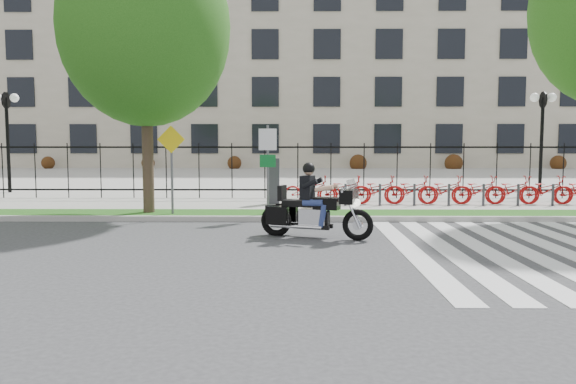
{
  "coord_description": "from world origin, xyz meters",
  "views": [
    {
      "loc": [
        -0.13,
        -11.16,
        2.15
      ],
      "look_at": [
        -0.29,
        3.0,
        0.91
      ],
      "focal_mm": 35.0,
      "sensor_mm": 36.0,
      "label": 1
    }
  ],
  "objects": [
    {
      "name": "motorcycle_rider",
      "position": [
        0.34,
        1.45,
        0.69
      ],
      "size": [
        2.56,
        1.31,
        2.06
      ],
      "color": "black",
      "rests_on": "ground"
    },
    {
      "name": "sign_pole_regulatory",
      "position": [
        -0.87,
        4.58,
        1.74
      ],
      "size": [
        0.5,
        0.09,
        2.5
      ],
      "color": "#59595B",
      "rests_on": "grass_verge"
    },
    {
      "name": "curb",
      "position": [
        0.0,
        4.1,
        0.07
      ],
      "size": [
        60.0,
        0.2,
        0.15
      ],
      "primitive_type": "cube",
      "color": "#A7A49D",
      "rests_on": "ground"
    },
    {
      "name": "sign_pole_warning",
      "position": [
        -3.58,
        4.58,
        1.74
      ],
      "size": [
        0.78,
        0.09,
        2.49
      ],
      "color": "#59595B",
      "rests_on": "grass_verge"
    },
    {
      "name": "street_tree_1",
      "position": [
        -4.35,
        4.95,
        5.38
      ],
      "size": [
        4.83,
        4.83,
        8.02
      ],
      "color": "#382C1E",
      "rests_on": "grass_verge"
    },
    {
      "name": "grass_verge",
      "position": [
        0.0,
        4.95,
        0.07
      ],
      "size": [
        60.0,
        1.5,
        0.15
      ],
      "primitive_type": "cube",
      "color": "#164E13",
      "rests_on": "ground"
    },
    {
      "name": "bike_share_station",
      "position": [
        4.73,
        7.2,
        0.62
      ],
      "size": [
        11.06,
        0.85,
        1.5
      ],
      "color": "#2D2D33",
      "rests_on": "sidewalk"
    },
    {
      "name": "iron_fence",
      "position": [
        0.0,
        9.2,
        1.15
      ],
      "size": [
        30.0,
        0.06,
        2.0
      ],
      "primitive_type": null,
      "color": "black",
      "rests_on": "sidewalk"
    },
    {
      "name": "ground",
      "position": [
        0.0,
        0.0,
        0.0
      ],
      "size": [
        120.0,
        120.0,
        0.0
      ],
      "primitive_type": "plane",
      "color": "#333436",
      "rests_on": "ground"
    },
    {
      "name": "plaza",
      "position": [
        0.0,
        25.0,
        0.05
      ],
      "size": [
        80.0,
        34.0,
        0.1
      ],
      "primitive_type": "cube",
      "color": "#A9A79F",
      "rests_on": "ground"
    },
    {
      "name": "sidewalk",
      "position": [
        0.0,
        7.45,
        0.07
      ],
      "size": [
        60.0,
        3.5,
        0.15
      ],
      "primitive_type": "cube",
      "color": "#A9A79F",
      "rests_on": "ground"
    },
    {
      "name": "crosswalk_stripes",
      "position": [
        4.83,
        0.0,
        0.01
      ],
      "size": [
        5.7,
        8.0,
        0.01
      ],
      "primitive_type": null,
      "color": "silver",
      "rests_on": "ground"
    },
    {
      "name": "office_building",
      "position": [
        0.0,
        44.92,
        9.97
      ],
      "size": [
        60.0,
        21.9,
        20.15
      ],
      "color": "#A9A088",
      "rests_on": "ground"
    },
    {
      "name": "lamp_post_left",
      "position": [
        -12.0,
        12.0,
        3.21
      ],
      "size": [
        1.06,
        0.7,
        4.25
      ],
      "color": "black",
      "rests_on": "ground"
    },
    {
      "name": "lamp_post_right",
      "position": [
        10.0,
        12.0,
        3.21
      ],
      "size": [
        1.06,
        0.7,
        4.25
      ],
      "color": "black",
      "rests_on": "ground"
    }
  ]
}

